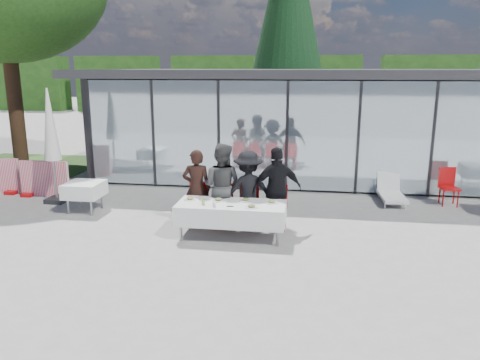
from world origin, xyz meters
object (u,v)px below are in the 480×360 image
(plate_d, at_px, (272,202))
(juice_bottle, at_px, (203,202))
(diner_chair_d, at_px, (277,205))
(diner_a, at_px, (197,188))
(folded_eyeglasses, at_px, (230,206))
(spare_chair_a, at_px, (448,184))
(lounger, at_px, (391,192))
(dining_table, at_px, (231,213))
(diner_chair_a, at_px, (198,201))
(diner_b, at_px, (222,186))
(spare_chair_b, at_px, (438,177))
(diner_chair_c, at_px, (249,204))
(diner_c, at_px, (248,190))
(market_umbrella, at_px, (51,131))
(plate_c, at_px, (245,200))
(conifer_tree, at_px, (288,10))
(plate_a, at_px, (190,199))
(plate_b, at_px, (218,200))
(diner_d, at_px, (277,189))
(plate_extra, at_px, (252,206))
(spare_table_left, at_px, (84,190))
(diner_chair_b, at_px, (223,202))

(plate_d, height_order, juice_bottle, juice_bottle)
(diner_chair_d, bearing_deg, diner_a, -176.84)
(folded_eyeglasses, xyz_separation_m, spare_chair_a, (5.15, 3.53, -0.22))
(lounger, bearing_deg, plate_d, -132.14)
(dining_table, relative_size, diner_a, 1.29)
(diner_chair_a, height_order, diner_b, diner_b)
(diner_a, xyz_separation_m, spare_chair_b, (6.04, 3.53, -0.34))
(diner_chair_c, bearing_deg, juice_bottle, -130.38)
(diner_c, relative_size, market_umbrella, 0.58)
(plate_c, bearing_deg, conifer_tree, 89.41)
(folded_eyeglasses, bearing_deg, plate_c, 61.13)
(plate_a, relative_size, plate_b, 1.00)
(dining_table, relative_size, plate_c, 8.38)
(diner_b, distance_m, plate_c, 0.76)
(plate_a, relative_size, conifer_tree, 0.03)
(plate_b, bearing_deg, dining_table, -23.38)
(diner_d, distance_m, plate_extra, 1.01)
(spare_table_left, bearing_deg, diner_c, -8.44)
(diner_d, bearing_deg, diner_a, -17.00)
(spare_chair_a, bearing_deg, diner_b, -154.34)
(diner_chair_a, bearing_deg, diner_chair_d, 0.00)
(juice_bottle, distance_m, conifer_tree, 14.04)
(diner_chair_d, xyz_separation_m, conifer_tree, (-0.50, 12.06, 5.45))
(spare_chair_a, distance_m, spare_chair_b, 0.89)
(juice_bottle, relative_size, spare_chair_a, 0.15)
(dining_table, xyz_separation_m, diner_c, (0.26, 0.65, 0.33))
(diner_a, distance_m, plate_c, 1.25)
(diner_chair_c, height_order, market_umbrella, market_umbrella)
(diner_c, xyz_separation_m, market_umbrella, (-5.31, 1.27, 1.03))
(spare_table_left, bearing_deg, conifer_tree, 69.52)
(plate_a, bearing_deg, dining_table, -7.79)
(juice_bottle, xyz_separation_m, folded_eyeglasses, (0.57, -0.04, -0.06))
(diner_chair_b, xyz_separation_m, spare_table_left, (-3.59, 0.52, 0.02))
(spare_chair_a, height_order, conifer_tree, conifer_tree)
(diner_d, distance_m, juice_bottle, 1.69)
(diner_c, relative_size, plate_extra, 6.47)
(spare_chair_b, bearing_deg, diner_chair_a, -150.37)
(diner_b, height_order, diner_chair_d, diner_b)
(market_umbrella, bearing_deg, lounger, 9.36)
(diner_a, relative_size, lounger, 1.28)
(plate_b, xyz_separation_m, conifer_tree, (0.69, 12.68, 5.21))
(plate_b, height_order, plate_c, same)
(diner_chair_d, bearing_deg, plate_extra, -114.08)
(folded_eyeglasses, bearing_deg, plate_d, 25.05)
(diner_chair_a, distance_m, diner_chair_c, 1.16)
(diner_d, height_order, spare_chair_a, diner_d)
(diner_chair_d, xyz_separation_m, plate_b, (-1.20, -0.62, 0.24))
(diner_b, xyz_separation_m, folded_eyeglasses, (0.34, -0.90, -0.19))
(conifer_tree, bearing_deg, spare_chair_b, -61.20)
(juice_bottle, bearing_deg, market_umbrella, 154.70)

